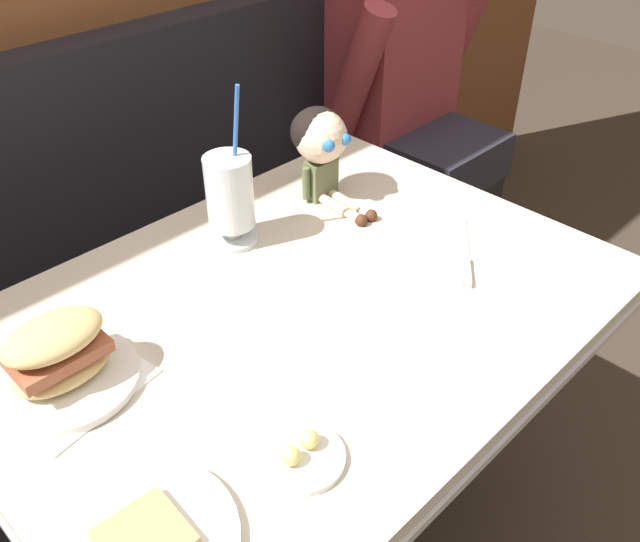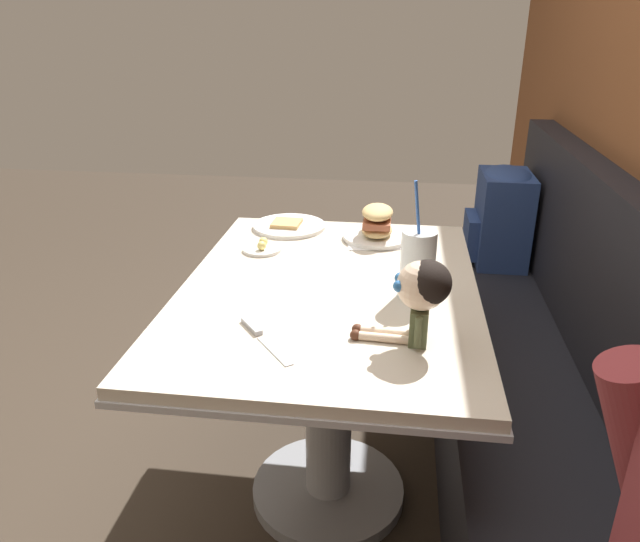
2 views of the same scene
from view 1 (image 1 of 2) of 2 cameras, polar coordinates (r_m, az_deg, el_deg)
booth_bench at (r=1.85m, az=-14.98°, el=-3.84°), size 2.60×0.48×1.00m
diner_table at (r=1.31m, az=-1.40°, el=-9.33°), size 1.11×0.81×0.74m
milkshake_glass at (r=1.29m, az=-7.54°, el=6.19°), size 0.10×0.10×0.32m
sandwich_plate at (r=1.07m, az=-20.94°, el=-7.04°), size 0.23×0.23×0.12m
butter_saucer at (r=0.94m, az=-1.63°, el=-15.16°), size 0.12×0.12×0.04m
butter_knife at (r=1.29m, az=12.03°, el=0.77°), size 0.20×0.16×0.01m
seated_doll at (r=1.42m, az=0.07°, el=10.79°), size 0.12×0.22×0.20m
diner_patron at (r=2.17m, az=6.98°, el=16.20°), size 0.55×0.48×0.81m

